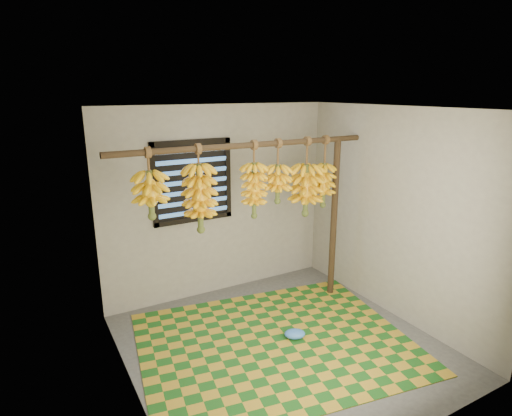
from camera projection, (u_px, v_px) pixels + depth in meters
floor at (282, 346)px, 4.44m from camera, size 3.00×3.00×0.01m
ceiling at (286, 108)px, 3.79m from camera, size 3.00×3.00×0.01m
wall_back at (219, 202)px, 5.38m from camera, size 3.00×0.01×2.40m
wall_left at (126, 267)px, 3.40m from camera, size 0.01×3.00×2.40m
wall_right at (396, 215)px, 4.83m from camera, size 0.01×3.00×2.40m
window at (192, 182)px, 5.11m from camera, size 1.00×0.04×1.00m
hanging_pole at (249, 145)px, 4.49m from camera, size 3.00×0.06×0.06m
support_post at (334, 220)px, 5.33m from camera, size 0.08×0.08×2.00m
woven_mat at (275, 342)px, 4.48m from camera, size 3.05×2.60×0.01m
plastic_bag at (295, 334)px, 4.54m from camera, size 0.27×0.24×0.09m
banana_bunch_a at (151, 195)px, 4.09m from camera, size 0.33×0.33×0.69m
banana_bunch_b at (200, 198)px, 4.35m from camera, size 0.34×0.34×0.91m
banana_bunch_c at (278, 184)px, 4.78m from camera, size 0.30×0.30×0.72m
banana_bunch_d at (254, 190)px, 4.65m from camera, size 0.28×0.28×0.85m
banana_bunch_e at (306, 190)px, 5.00m from camera, size 0.39×0.39×0.92m
banana_bunch_f at (324, 185)px, 5.11m from camera, size 0.27×0.27×0.86m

